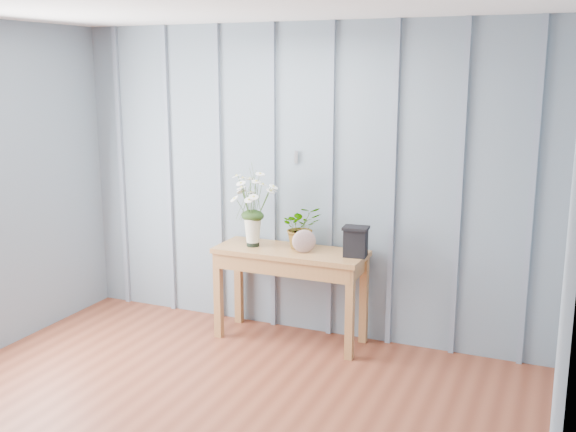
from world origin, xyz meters
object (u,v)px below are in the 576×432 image
at_px(daisy_vase, 252,197).
at_px(carved_box, 356,241).
at_px(sideboard, 290,264).
at_px(felt_disc_vessel, 304,241).

distance_m(daisy_vase, carved_box, 0.90).
bearing_deg(carved_box, sideboard, -179.16).
relative_size(felt_disc_vessel, carved_box, 0.80).
xyz_separation_m(sideboard, daisy_vase, (-0.32, -0.02, 0.52)).
distance_m(daisy_vase, felt_disc_vessel, 0.55).
bearing_deg(carved_box, daisy_vase, -178.32).
xyz_separation_m(daisy_vase, felt_disc_vessel, (0.45, -0.03, -0.31)).
height_order(sideboard, daisy_vase, daisy_vase).
bearing_deg(felt_disc_vessel, daisy_vase, 147.90).
xyz_separation_m(felt_disc_vessel, carved_box, (0.40, 0.06, 0.03)).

